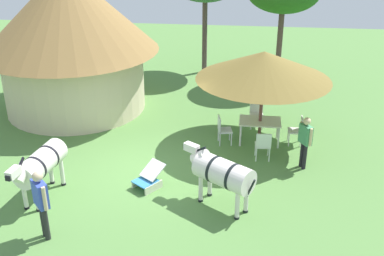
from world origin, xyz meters
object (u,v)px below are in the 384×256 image
at_px(patio_chair_near_hut, 298,129).
at_px(standing_watcher, 41,199).
at_px(patio_dining_table, 260,123).
at_px(zebra_by_umbrella, 40,165).
at_px(patio_chair_west_end, 256,112).
at_px(patio_chair_east_end, 222,128).
at_px(shade_umbrella, 264,66).
at_px(thatched_hut, 70,33).
at_px(striped_lounge_chair, 148,178).
at_px(zebra_nearest_camera, 222,173).
at_px(guest_beside_umbrella, 305,138).
at_px(patio_chair_near_lawn, 263,144).

bearing_deg(patio_chair_near_hut, standing_watcher, 131.97).
relative_size(patio_dining_table, zebra_by_umbrella, 0.57).
xyz_separation_m(patio_dining_table, standing_watcher, (-4.86, -5.35, 0.38)).
distance_m(patio_chair_near_hut, patio_chair_west_end, 1.73).
xyz_separation_m(patio_chair_near_hut, patio_chair_east_end, (-2.34, -0.21, 0.00)).
bearing_deg(standing_watcher, shade_umbrella, 94.89).
height_order(thatched_hut, patio_chair_east_end, thatched_hut).
bearing_deg(striped_lounge_chair, patio_dining_table, -97.62).
bearing_deg(patio_chair_near_hut, patio_chair_west_end, 47.31).
bearing_deg(patio_chair_west_end, standing_watcher, 49.66).
xyz_separation_m(thatched_hut, patio_dining_table, (6.65, -2.14, -2.13)).
distance_m(patio_chair_east_end, zebra_nearest_camera, 3.48).
xyz_separation_m(guest_beside_umbrella, zebra_by_umbrella, (-6.75, -2.30, 0.03)).
relative_size(guest_beside_umbrella, zebra_by_umbrella, 0.68).
distance_m(patio_chair_near_hut, zebra_by_umbrella, 7.72).
distance_m(patio_chair_near_lawn, guest_beside_umbrella, 1.25).
bearing_deg(patio_dining_table, guest_beside_umbrella, -51.02).
relative_size(thatched_hut, patio_chair_near_lawn, 6.85).
bearing_deg(patio_dining_table, patio_chair_east_end, -169.08).
xyz_separation_m(shade_umbrella, zebra_nearest_camera, (-1.00, -3.67, -1.58)).
height_order(guest_beside_umbrella, zebra_by_umbrella, guest_beside_umbrella).
xyz_separation_m(patio_chair_near_hut, zebra_nearest_camera, (-2.18, -3.66, 0.43)).
bearing_deg(thatched_hut, zebra_nearest_camera, -45.85).
bearing_deg(thatched_hut, patio_chair_near_lawn, -26.28).
bearing_deg(patio_dining_table, patio_chair_near_lawn, -86.18).
bearing_deg(patio_chair_east_end, striped_lounge_chair, -44.06).
xyz_separation_m(patio_chair_west_end, patio_chair_near_lawn, (0.16, -2.35, 0.00)).
relative_size(patio_dining_table, patio_chair_east_end, 1.44).
bearing_deg(patio_chair_west_end, zebra_by_umbrella, 38.21).
relative_size(thatched_hut, striped_lounge_chair, 6.41).
xyz_separation_m(thatched_hut, patio_chair_near_lawn, (6.72, -3.32, -2.26)).
bearing_deg(standing_watcher, patio_chair_near_hut, 88.64).
xyz_separation_m(patio_chair_near_hut, standing_watcher, (-6.04, -5.34, 0.51)).
bearing_deg(shade_umbrella, patio_chair_near_lawn, -86.18).
distance_m(patio_dining_table, patio_chair_west_end, 1.19).
bearing_deg(patio_chair_west_end, striped_lounge_chair, 51.18).
xyz_separation_m(patio_chair_near_hut, zebra_by_umbrella, (-6.71, -3.79, 0.45)).
distance_m(thatched_hut, striped_lounge_chair, 6.81).
xyz_separation_m(patio_dining_table, patio_chair_east_end, (-1.16, -0.22, -0.13)).
bearing_deg(patio_chair_west_end, thatched_hut, -12.58).
xyz_separation_m(patio_chair_west_end, patio_chair_east_end, (-1.07, -1.40, 0.00)).
bearing_deg(patio_chair_near_lawn, shade_umbrella, 90.00).
height_order(patio_chair_west_end, patio_chair_near_lawn, same).
distance_m(patio_chair_west_end, zebra_nearest_camera, 4.95).
relative_size(patio_chair_near_hut, standing_watcher, 0.53).
bearing_deg(guest_beside_umbrella, patio_chair_near_hut, 153.01).
height_order(shade_umbrella, patio_chair_near_hut, shade_umbrella).
xyz_separation_m(patio_dining_table, zebra_by_umbrella, (-5.54, -3.80, 0.32)).
relative_size(thatched_hut, zebra_by_umbrella, 2.69).
bearing_deg(zebra_nearest_camera, striped_lounge_chair, 105.73).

